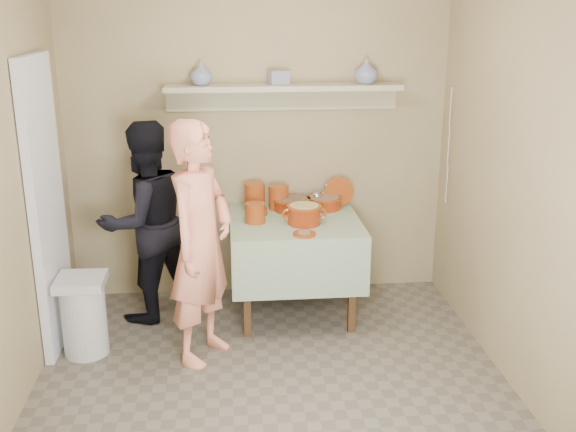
{
  "coord_description": "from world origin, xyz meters",
  "views": [
    {
      "loc": [
        -0.25,
        -3.52,
        2.29
      ],
      "look_at": [
        0.15,
        0.75,
        0.95
      ],
      "focal_mm": 42.0,
      "sensor_mm": 36.0,
      "label": 1
    }
  ],
  "objects": [
    {
      "name": "ground",
      "position": [
        0.0,
        0.0,
        0.0
      ],
      "size": [
        3.5,
        3.5,
        0.0
      ],
      "primitive_type": "plane",
      "color": "#645C4E",
      "rests_on": "ground"
    },
    {
      "name": "serving_table",
      "position": [
        0.25,
        1.28,
        0.64
      ],
      "size": [
        0.97,
        0.97,
        0.76
      ],
      "color": "#4C2D16",
      "rests_on": "ground"
    },
    {
      "name": "plate_stack_a",
      "position": [
        -0.04,
        1.55,
        0.87
      ],
      "size": [
        0.16,
        0.16,
        0.22
      ],
      "primitive_type": "cylinder",
      "color": "maroon",
      "rests_on": "serving_table"
    },
    {
      "name": "ladle",
      "position": [
        0.45,
        1.51,
        0.87
      ],
      "size": [
        0.08,
        0.26,
        0.19
      ],
      "color": "silver",
      "rests_on": "cazuela_meat_b"
    },
    {
      "name": "person_cook",
      "position": [
        -0.43,
        0.65,
        0.81
      ],
      "size": [
        0.63,
        0.71,
        1.62
      ],
      "primitive_type": "imported",
      "rotation": [
        0.0,
        0.0,
        1.07
      ],
      "color": "#F18A68",
      "rests_on": "ground"
    },
    {
      "name": "front_plate",
      "position": [
        0.28,
        0.89,
        0.77
      ],
      "size": [
        0.16,
        0.16,
        0.03
      ],
      "color": "maroon",
      "rests_on": "serving_table"
    },
    {
      "name": "trash_bin",
      "position": [
        -1.24,
        0.75,
        0.28
      ],
      "size": [
        0.32,
        0.32,
        0.56
      ],
      "color": "silver",
      "rests_on": "ground"
    },
    {
      "name": "bowl_stack",
      "position": [
        -0.05,
        1.21,
        0.84
      ],
      "size": [
        0.15,
        0.15,
        0.15
      ],
      "primitive_type": "cylinder",
      "color": "maroon",
      "rests_on": "serving_table"
    },
    {
      "name": "electrical_cord",
      "position": [
        1.47,
        1.48,
        1.25
      ],
      "size": [
        0.01,
        0.05,
        0.9
      ],
      "color": "silver",
      "rests_on": "wall_shelf"
    },
    {
      "name": "propped_lid",
      "position": [
        0.63,
        1.58,
        0.88
      ],
      "size": [
        0.24,
        0.05,
        0.24
      ],
      "primitive_type": "cylinder",
      "rotation": [
        1.44,
        0.0,
        -0.03
      ],
      "color": "maroon",
      "rests_on": "serving_table"
    },
    {
      "name": "wall_shelf",
      "position": [
        0.2,
        1.65,
        1.67
      ],
      "size": [
        1.8,
        0.25,
        0.21
      ],
      "color": "tan",
      "rests_on": "room_shell"
    },
    {
      "name": "cazuela_meat_b",
      "position": [
        0.51,
        1.52,
        0.82
      ],
      "size": [
        0.28,
        0.28,
        0.1
      ],
      "color": "maroon",
      "rests_on": "serving_table"
    },
    {
      "name": "empty_bowl",
      "position": [
        -0.03,
        1.41,
        0.79
      ],
      "size": [
        0.17,
        0.17,
        0.05
      ],
      "primitive_type": "cylinder",
      "color": "maroon",
      "rests_on": "serving_table"
    },
    {
      "name": "person_helper",
      "position": [
        -0.86,
        1.31,
        0.76
      ],
      "size": [
        0.93,
        0.89,
        1.51
      ],
      "primitive_type": "imported",
      "rotation": [
        0.0,
        0.0,
        -2.54
      ],
      "color": "black",
      "rests_on": "ground"
    },
    {
      "name": "vase_right",
      "position": [
        0.83,
        1.62,
        1.81
      ],
      "size": [
        0.22,
        0.22,
        0.19
      ],
      "primitive_type": "imported",
      "rotation": [
        0.0,
        0.0,
        -0.28
      ],
      "color": "navy",
      "rests_on": "wall_shelf"
    },
    {
      "name": "plate_stack_b",
      "position": [
        0.15,
        1.54,
        0.86
      ],
      "size": [
        0.16,
        0.16,
        0.19
      ],
      "primitive_type": "cylinder",
      "color": "maroon",
      "rests_on": "serving_table"
    },
    {
      "name": "room_shell",
      "position": [
        0.0,
        0.0,
        1.61
      ],
      "size": [
        3.04,
        3.54,
        2.62
      ],
      "color": "#9E8C61",
      "rests_on": "ground"
    },
    {
      "name": "ceramic_box",
      "position": [
        0.16,
        1.64,
        1.77
      ],
      "size": [
        0.17,
        0.14,
        0.1
      ],
      "primitive_type": "cube",
      "rotation": [
        0.0,
        0.0,
        0.25
      ],
      "color": "navy",
      "rests_on": "wall_shelf"
    },
    {
      "name": "tile_panel",
      "position": [
        -1.46,
        0.95,
        1.0
      ],
      "size": [
        0.06,
        0.7,
        2.0
      ],
      "primitive_type": "cube",
      "color": "silver",
      "rests_on": "ground"
    },
    {
      "name": "cazuela_meat_a",
      "position": [
        0.25,
        1.5,
        0.82
      ],
      "size": [
        0.3,
        0.3,
        0.1
      ],
      "color": "maroon",
      "rests_on": "serving_table"
    },
    {
      "name": "vase_left",
      "position": [
        -0.42,
        1.63,
        1.81
      ],
      "size": [
        0.2,
        0.2,
        0.17
      ],
      "primitive_type": "imported",
      "rotation": [
        0.0,
        0.0,
        0.25
      ],
      "color": "navy",
      "rests_on": "wall_shelf"
    },
    {
      "name": "cazuela_rice",
      "position": [
        0.31,
        1.15,
        0.85
      ],
      "size": [
        0.33,
        0.25,
        0.14
      ],
      "color": "maroon",
      "rests_on": "serving_table"
    }
  ]
}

